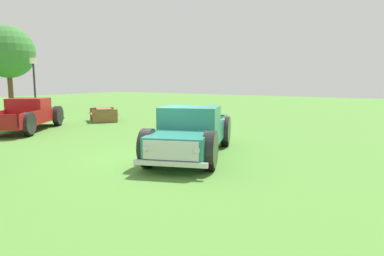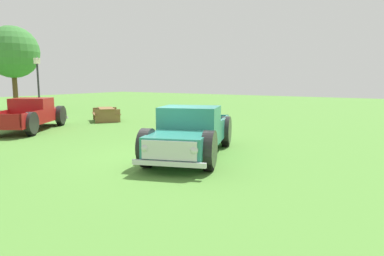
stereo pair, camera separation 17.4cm
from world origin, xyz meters
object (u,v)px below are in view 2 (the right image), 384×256
object	(u,v)px
pickup_truck_behind_left	(33,114)
trash_can	(177,113)
lamp_post_near	(38,86)
oak_tree_east	(13,52)
picnic_table	(106,113)
pickup_truck_foreground	(189,134)

from	to	relation	value
pickup_truck_behind_left	trash_can	bearing A→B (deg)	-32.05
lamp_post_near	oak_tree_east	bearing A→B (deg)	73.00
picnic_table	lamp_post_near	bearing A→B (deg)	99.15
picnic_table	oak_tree_east	size ratio (longest dim) A/B	0.36
oak_tree_east	lamp_post_near	bearing A→B (deg)	-107.00
pickup_truck_behind_left	oak_tree_east	bearing A→B (deg)	62.90
lamp_post_near	picnic_table	distance (m)	5.42
lamp_post_near	picnic_table	bearing A→B (deg)	-80.85
picnic_table	trash_can	bearing A→B (deg)	-57.68
picnic_table	oak_tree_east	distance (m)	11.30
pickup_truck_foreground	oak_tree_east	size ratio (longest dim) A/B	0.88
picnic_table	trash_can	world-z (taller)	trash_can
trash_can	picnic_table	bearing A→B (deg)	122.32
pickup_truck_behind_left	lamp_post_near	world-z (taller)	lamp_post_near
pickup_truck_foreground	oak_tree_east	xyz separation A→B (m)	(6.20, 19.84, 3.66)
trash_can	oak_tree_east	size ratio (longest dim) A/B	0.15
pickup_truck_foreground	pickup_truck_behind_left	bearing A→B (deg)	83.74
pickup_truck_behind_left	lamp_post_near	size ratio (longest dim) A/B	1.36
lamp_post_near	oak_tree_east	size ratio (longest dim) A/B	0.60
lamp_post_near	oak_tree_east	world-z (taller)	oak_tree_east
picnic_table	oak_tree_east	xyz separation A→B (m)	(0.83, 10.56, 3.94)
pickup_truck_foreground	pickup_truck_behind_left	world-z (taller)	pickup_truck_foreground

